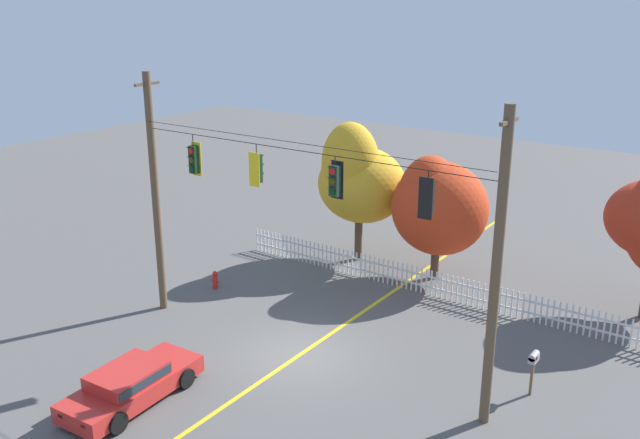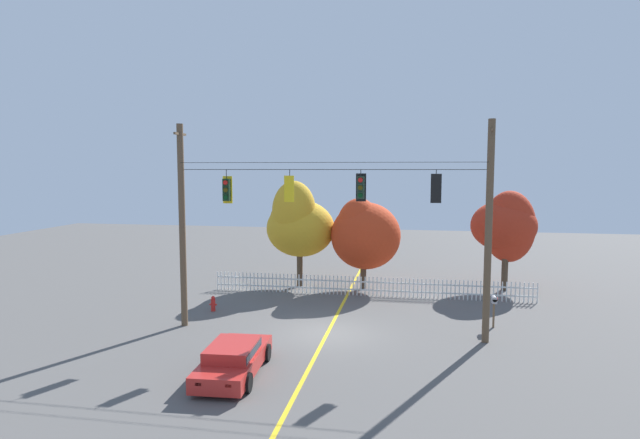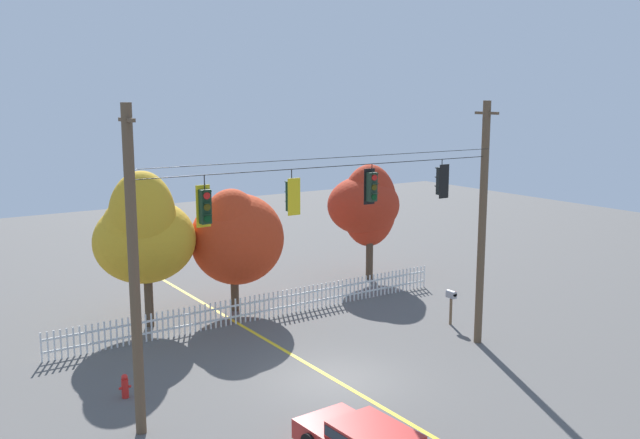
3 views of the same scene
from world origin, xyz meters
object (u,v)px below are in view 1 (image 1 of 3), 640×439
at_px(autumn_maple_mid, 436,206).
at_px(parked_car, 131,383).
at_px(autumn_maple_near_fence, 357,178).
at_px(roadside_mailbox, 534,360).
at_px(traffic_signal_southbound_primary, 257,169).
at_px(traffic_signal_northbound_primary, 427,197).
at_px(traffic_signal_eastbound_side, 335,180).
at_px(fire_hydrant, 215,280).
at_px(traffic_signal_westbound_side, 194,159).

distance_m(autumn_maple_mid, parked_car, 14.41).
xyz_separation_m(autumn_maple_near_fence, roadside_mailbox, (10.58, -6.69, -2.69)).
height_order(autumn_maple_mid, roadside_mailbox, autumn_maple_mid).
relative_size(traffic_signal_southbound_primary, traffic_signal_northbound_primary, 1.02).
xyz_separation_m(traffic_signal_northbound_primary, autumn_maple_mid, (-3.75, 8.65, -3.04)).
distance_m(traffic_signal_eastbound_side, traffic_signal_northbound_primary, 3.10).
bearing_deg(parked_car, traffic_signal_eastbound_side, 52.94).
bearing_deg(autumn_maple_mid, fire_hydrant, -138.92).
relative_size(traffic_signal_eastbound_side, traffic_signal_northbound_primary, 0.99).
bearing_deg(traffic_signal_northbound_primary, traffic_signal_westbound_side, 179.88).
height_order(traffic_signal_westbound_side, fire_hydrant, traffic_signal_westbound_side).
relative_size(traffic_signal_northbound_primary, autumn_maple_near_fence, 0.21).
distance_m(traffic_signal_northbound_primary, autumn_maple_near_fence, 12.05).
xyz_separation_m(traffic_signal_northbound_primary, roadside_mailbox, (2.76, 2.14, -5.19)).
bearing_deg(autumn_maple_near_fence, parked_car, -86.57).
distance_m(traffic_signal_westbound_side, traffic_signal_southbound_primary, 2.86).
distance_m(traffic_signal_northbound_primary, autumn_maple_mid, 9.91).
relative_size(traffic_signal_eastbound_side, autumn_maple_near_fence, 0.21).
distance_m(traffic_signal_southbound_primary, traffic_signal_eastbound_side, 3.07).
bearing_deg(roadside_mailbox, autumn_maple_mid, 135.00).
bearing_deg(autumn_maple_mid, traffic_signal_eastbound_side, -85.64).
xyz_separation_m(autumn_maple_near_fence, fire_hydrant, (-2.95, -6.29, -3.49)).
relative_size(traffic_signal_southbound_primary, traffic_signal_eastbound_side, 1.03).
bearing_deg(parked_car, fire_hydrant, 116.31).
distance_m(traffic_signal_eastbound_side, autumn_maple_mid, 9.18).
bearing_deg(traffic_signal_northbound_primary, fire_hydrant, 166.75).
distance_m(traffic_signal_southbound_primary, autumn_maple_near_fence, 9.31).
height_order(traffic_signal_westbound_side, autumn_maple_mid, traffic_signal_westbound_side).
distance_m(traffic_signal_southbound_primary, autumn_maple_mid, 9.46).
height_order(traffic_signal_southbound_primary, autumn_maple_near_fence, traffic_signal_southbound_primary).
bearing_deg(autumn_maple_near_fence, traffic_signal_southbound_primary, -79.37).
bearing_deg(traffic_signal_northbound_primary, traffic_signal_southbound_primary, 180.00).
distance_m(traffic_signal_westbound_side, autumn_maple_mid, 10.52).
bearing_deg(traffic_signal_southbound_primary, autumn_maple_near_fence, 100.63).
bearing_deg(fire_hydrant, traffic_signal_eastbound_side, -18.16).
height_order(fire_hydrant, roadside_mailbox, roadside_mailbox).
xyz_separation_m(traffic_signal_westbound_side, traffic_signal_northbound_primary, (9.02, -0.02, 0.13)).
relative_size(traffic_signal_southbound_primary, autumn_maple_near_fence, 0.22).
bearing_deg(fire_hydrant, traffic_signal_southbound_primary, -28.81).
xyz_separation_m(autumn_maple_near_fence, parked_car, (0.84, -13.95, -3.27)).
height_order(autumn_maple_near_fence, autumn_maple_mid, autumn_maple_near_fence).
relative_size(traffic_signal_northbound_primary, parked_car, 0.30).
bearing_deg(traffic_signal_westbound_side, traffic_signal_northbound_primary, -0.12).
bearing_deg(traffic_signal_westbound_side, autumn_maple_mid, 58.62).
bearing_deg(traffic_signal_eastbound_side, traffic_signal_northbound_primary, -0.35).
height_order(parked_car, roadside_mailbox, roadside_mailbox).
bearing_deg(traffic_signal_northbound_primary, autumn_maple_near_fence, 131.53).
xyz_separation_m(traffic_signal_westbound_side, parked_car, (2.04, -5.15, -5.64)).
height_order(traffic_signal_eastbound_side, autumn_maple_mid, traffic_signal_eastbound_side).
bearing_deg(traffic_signal_northbound_primary, roadside_mailbox, 37.80).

